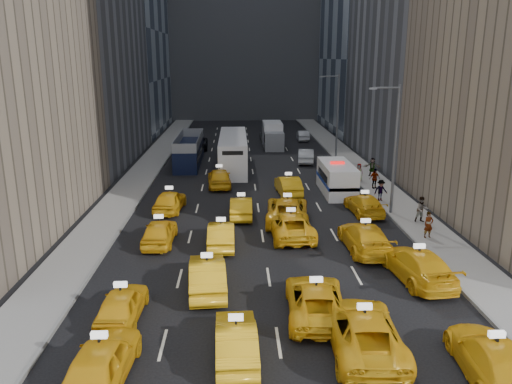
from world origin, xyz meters
TOP-DOWN VIEW (x-y plane):
  - ground at (0.00, 0.00)m, footprint 160.00×160.00m
  - sidewalk_west at (-10.50, 25.00)m, footprint 3.00×90.00m
  - sidewalk_east at (10.50, 25.00)m, footprint 3.00×90.00m
  - curb_west at (-9.05, 25.00)m, footprint 0.15×90.00m
  - curb_east at (9.05, 25.00)m, footprint 0.15×90.00m
  - building_backdrop at (0.00, 72.00)m, footprint 30.00×12.00m
  - streetlight_near at (9.18, 12.00)m, footprint 2.15×0.22m
  - streetlight_far at (9.18, 32.00)m, footprint 2.15×0.22m
  - taxi_0 at (-6.23, -6.18)m, footprint 2.17×4.73m
  - taxi_1 at (-1.65, -4.92)m, footprint 1.65×4.35m
  - taxi_2 at (3.16, -4.57)m, footprint 2.81×5.72m
  - taxi_3 at (7.18, -6.56)m, footprint 2.55×5.34m
  - taxi_4 at (-6.46, -1.97)m, footprint 1.78×4.14m
  - taxi_5 at (-3.01, 0.61)m, footprint 2.04×4.92m
  - taxi_6 at (1.76, -1.96)m, footprint 2.76×5.41m
  - taxi_7 at (7.38, 1.36)m, footprint 2.79×5.65m
  - taxi_8 at (-6.19, 6.91)m, footprint 1.83×4.38m
  - taxi_9 at (-2.50, 6.35)m, footprint 1.58×4.40m
  - taxi_10 at (1.74, 7.84)m, footprint 2.76×5.58m
  - taxi_11 at (5.74, 5.38)m, footprint 2.37×5.50m
  - taxi_12 at (-6.40, 13.44)m, footprint 2.22×4.62m
  - taxi_13 at (-1.27, 11.85)m, footprint 1.54×4.30m
  - taxi_14 at (1.81, 10.71)m, footprint 3.34×6.19m
  - taxi_15 at (7.46, 12.28)m, footprint 2.29×4.89m
  - taxi_16 at (-3.04, 20.26)m, footprint 2.23×4.86m
  - taxi_17 at (2.58, 17.47)m, footprint 1.98×4.76m
  - nypd_van at (6.58, 17.88)m, footprint 3.12×6.34m
  - double_decker at (-6.42, 29.68)m, footprint 3.46×10.39m
  - city_bus at (-1.89, 27.86)m, footprint 2.63×12.59m
  - box_truck at (2.91, 39.30)m, footprint 2.64×6.70m
  - misc_car_0 at (5.72, 29.98)m, footprint 2.13×4.63m
  - misc_car_1 at (-6.35, 38.73)m, footprint 2.84×5.74m
  - misc_car_2 at (2.59, 44.77)m, footprint 1.94×4.67m
  - misc_car_3 at (-2.13, 44.10)m, footprint 2.26×4.45m
  - misc_car_4 at (7.29, 44.17)m, footprint 1.58×4.15m
  - pedestrian_0 at (10.01, 6.91)m, footprint 0.66×0.51m
  - pedestrian_1 at (10.66, 9.83)m, footprint 0.87×0.51m
  - pedestrian_2 at (9.40, 14.99)m, footprint 1.11×0.62m
  - pedestrian_3 at (9.91, 18.65)m, footprint 1.08×0.75m
  - pedestrian_4 at (9.26, 21.36)m, footprint 0.86×0.68m
  - pedestrian_5 at (10.92, 23.12)m, footprint 1.61×0.99m

SIDE VIEW (x-z plane):
  - ground at x=0.00m, z-range 0.00..0.00m
  - sidewalk_west at x=-10.50m, z-range 0.00..0.15m
  - sidewalk_east at x=10.50m, z-range 0.00..0.15m
  - curb_west at x=-9.05m, z-range 0.00..0.18m
  - curb_east at x=9.05m, z-range 0.00..0.18m
  - misc_car_2 at x=2.59m, z-range 0.00..1.35m
  - misc_car_4 at x=7.29m, z-range 0.00..1.35m
  - taxi_15 at x=7.46m, z-range 0.00..1.38m
  - taxi_4 at x=-6.46m, z-range 0.00..1.39m
  - taxi_13 at x=-1.27m, z-range 0.00..1.41m
  - taxi_1 at x=-1.65m, z-range 0.00..1.42m
  - taxi_9 at x=-2.50m, z-range 0.00..1.44m
  - misc_car_3 at x=-2.13m, z-range 0.00..1.45m
  - taxi_6 at x=1.76m, z-range 0.00..1.46m
  - misc_car_0 at x=5.72m, z-range 0.00..1.47m
  - taxi_8 at x=-6.19m, z-range 0.00..1.48m
  - taxi_3 at x=7.18m, z-range 0.00..1.50m
  - taxi_10 at x=1.74m, z-range 0.00..1.52m
  - taxi_12 at x=-6.40m, z-range 0.00..1.52m
  - taxi_17 at x=2.58m, z-range 0.00..1.53m
  - taxi_2 at x=3.16m, z-range 0.00..1.56m
  - misc_car_1 at x=-6.35m, z-range 0.00..1.57m
  - taxi_0 at x=-6.23m, z-range 0.00..1.57m
  - taxi_11 at x=5.74m, z-range 0.00..1.58m
  - taxi_7 at x=7.38m, z-range 0.00..1.58m
  - taxi_5 at x=-3.01m, z-range 0.00..1.58m
  - taxi_16 at x=-3.04m, z-range 0.00..1.61m
  - taxi_14 at x=1.81m, z-range 0.00..1.65m
  - pedestrian_4 at x=9.26m, z-range 0.15..1.69m
  - pedestrian_2 at x=9.40m, z-range 0.15..1.78m
  - pedestrian_0 at x=10.01m, z-range 0.15..1.78m
  - pedestrian_5 at x=10.92m, z-range 0.15..1.83m
  - pedestrian_3 at x=9.91m, z-range 0.15..1.83m
  - pedestrian_1 at x=10.66m, z-range 0.15..1.88m
  - nypd_van at x=6.58m, z-range -0.12..2.49m
  - double_decker at x=-6.42m, z-range -0.02..2.95m
  - box_truck at x=2.91m, z-range -0.03..2.98m
  - city_bus at x=-1.89m, z-range -0.01..3.24m
  - streetlight_near at x=9.18m, z-range 0.42..9.42m
  - streetlight_far at x=9.18m, z-range 0.42..9.42m
  - building_backdrop at x=0.00m, z-range 0.00..40.00m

